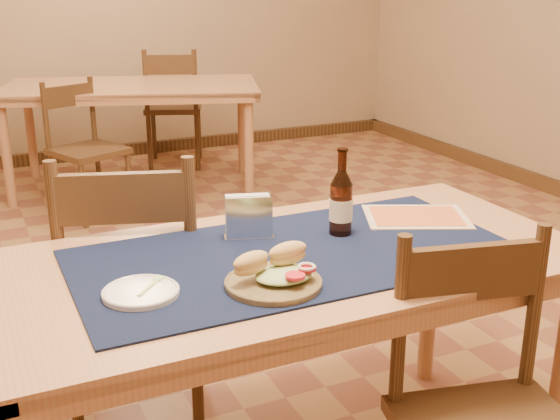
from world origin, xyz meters
name	(u,v)px	position (x,y,z in m)	size (l,w,h in m)	color
main_table	(295,282)	(0.00, -0.80, 0.67)	(1.60, 0.80, 0.75)	#A8754F
placemat	(295,254)	(0.00, -0.80, 0.75)	(1.20, 0.60, 0.01)	black
baseboard	(207,347)	(0.00, 0.00, 0.05)	(6.00, 7.00, 0.10)	#4C311B
back_table	(131,96)	(0.33, 2.49, 0.67)	(1.94, 1.38, 0.75)	#A8754F
chair_main_far	(134,286)	(-0.34, -0.29, 0.51)	(0.57, 0.57, 0.98)	#4C311B
chair_back_near	(85,147)	(-0.09, 2.04, 0.44)	(0.52, 0.52, 0.86)	#4C311B
chair_back_far	(173,106)	(0.77, 2.97, 0.49)	(0.56, 0.56, 0.94)	#4C311B
sandwich_plate	(275,275)	(-0.14, -0.96, 0.78)	(0.24, 0.24, 0.09)	brown
side_plate	(141,292)	(-0.45, -0.88, 0.76)	(0.18, 0.18, 0.02)	silver
fork	(152,284)	(-0.42, -0.86, 0.77)	(0.09, 0.10, 0.00)	#A2DF7A
beer_bottle	(341,203)	(0.19, -0.72, 0.85)	(0.07, 0.07, 0.26)	#481E0C
napkin_holder	(249,218)	(-0.07, -0.63, 0.81)	(0.15, 0.09, 0.13)	silver
menu_card	(416,217)	(0.47, -0.69, 0.76)	(0.38, 0.34, 0.01)	beige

